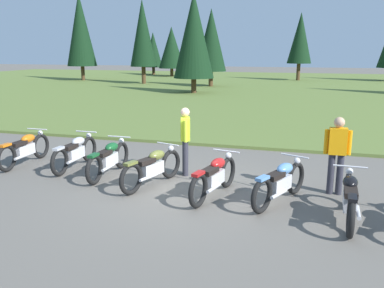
# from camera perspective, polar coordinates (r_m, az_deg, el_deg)

# --- Properties ---
(ground_plane) EXTENTS (140.00, 140.00, 0.00)m
(ground_plane) POSITION_cam_1_polar(r_m,az_deg,el_deg) (9.09, -1.06, -6.36)
(ground_plane) COLOR #605B54
(grass_moorland) EXTENTS (80.00, 44.00, 0.10)m
(grass_moorland) POSITION_cam_1_polar(r_m,az_deg,el_deg) (34.54, 12.01, 7.78)
(grass_moorland) COLOR #5B7033
(grass_moorland) RESTS_ON ground
(forest_treeline) EXTENTS (43.04, 27.15, 8.46)m
(forest_treeline) POSITION_cam_1_polar(r_m,az_deg,el_deg) (39.23, 6.31, 14.48)
(forest_treeline) COLOR #47331E
(forest_treeline) RESTS_ON ground
(motorcycle_orange) EXTENTS (0.62, 2.10, 0.88)m
(motorcycle_orange) POSITION_cam_1_polar(r_m,az_deg,el_deg) (11.81, -22.36, -0.59)
(motorcycle_orange) COLOR black
(motorcycle_orange) RESTS_ON ground
(motorcycle_silver) EXTENTS (0.62, 2.10, 0.88)m
(motorcycle_silver) POSITION_cam_1_polar(r_m,az_deg,el_deg) (11.01, -16.02, -1.05)
(motorcycle_silver) COLOR black
(motorcycle_silver) RESTS_ON ground
(motorcycle_british_green) EXTENTS (0.62, 2.10, 0.88)m
(motorcycle_british_green) POSITION_cam_1_polar(r_m,az_deg,el_deg) (10.14, -11.56, -1.98)
(motorcycle_british_green) COLOR black
(motorcycle_british_green) RESTS_ON ground
(motorcycle_olive) EXTENTS (0.85, 2.03, 0.88)m
(motorcycle_olive) POSITION_cam_1_polar(r_m,az_deg,el_deg) (9.25, -5.57, -3.23)
(motorcycle_olive) COLOR black
(motorcycle_olive) RESTS_ON ground
(motorcycle_red) EXTENTS (0.72, 2.07, 0.88)m
(motorcycle_red) POSITION_cam_1_polar(r_m,az_deg,el_deg) (8.54, 3.15, -4.56)
(motorcycle_red) COLOR black
(motorcycle_red) RESTS_ON ground
(motorcycle_sky_blue) EXTENTS (1.00, 1.96, 0.88)m
(motorcycle_sky_blue) POSITION_cam_1_polar(r_m,az_deg,el_deg) (8.37, 12.27, -5.22)
(motorcycle_sky_blue) COLOR black
(motorcycle_sky_blue) RESTS_ON ground
(motorcycle_black) EXTENTS (0.62, 2.10, 0.88)m
(motorcycle_black) POSITION_cam_1_polar(r_m,az_deg,el_deg) (7.86, 21.20, -7.05)
(motorcycle_black) COLOR black
(motorcycle_black) RESTS_ON ground
(rider_checking_bike) EXTENTS (0.33, 0.52, 1.67)m
(rider_checking_bike) POSITION_cam_1_polar(r_m,az_deg,el_deg) (9.90, -0.95, 0.96)
(rider_checking_bike) COLOR #2D2D38
(rider_checking_bike) RESTS_ON ground
(rider_with_back_turned) EXTENTS (0.55, 0.23, 1.67)m
(rider_with_back_turned) POSITION_cam_1_polar(r_m,az_deg,el_deg) (9.07, 19.65, -0.93)
(rider_with_back_turned) COLOR #2D2D38
(rider_with_back_turned) RESTS_ON ground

